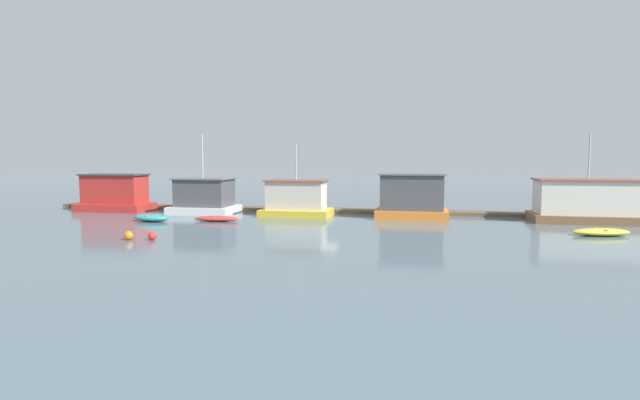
{
  "coord_description": "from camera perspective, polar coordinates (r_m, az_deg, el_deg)",
  "views": [
    {
      "loc": [
        7.7,
        -39.07,
        4.86
      ],
      "look_at": [
        0.0,
        -1.0,
        1.4
      ],
      "focal_mm": 28.0,
      "sensor_mm": 36.0,
      "label": 1
    }
  ],
  "objects": [
    {
      "name": "ground_plane",
      "position": [
        40.12,
        0.28,
        -1.87
      ],
      "size": [
        200.0,
        200.0,
        0.0
      ],
      "primitive_type": "plane",
      "color": "slate"
    },
    {
      "name": "dock_walkway",
      "position": [
        43.16,
        1.09,
        -1.18
      ],
      "size": [
        51.0,
        1.98,
        0.3
      ],
      "primitive_type": "cube",
      "color": "brown",
      "rests_on": "ground_plane"
    },
    {
      "name": "houseboat_red",
      "position": [
        47.58,
        -22.39,
        0.63
      ],
      "size": [
        6.23,
        3.38,
        3.26
      ],
      "color": "red",
      "rests_on": "ground_plane"
    },
    {
      "name": "houseboat_white",
      "position": [
        43.34,
        -13.05,
        0.34
      ],
      "size": [
        5.32,
        4.13,
        6.64
      ],
      "color": "white",
      "rests_on": "ground_plane"
    },
    {
      "name": "houseboat_yellow",
      "position": [
        40.21,
        -2.72,
        0.04
      ],
      "size": [
        5.58,
        3.48,
        5.76
      ],
      "color": "gold",
      "rests_on": "ground_plane"
    },
    {
      "name": "houseboat_orange",
      "position": [
        39.33,
        10.46,
        0.32
      ],
      "size": [
        5.47,
        3.84,
        3.5
      ],
      "color": "orange",
      "rests_on": "ground_plane"
    },
    {
      "name": "houseboat_brown",
      "position": [
        41.28,
        27.99,
        -0.17
      ],
      "size": [
        7.42,
        3.87,
        6.51
      ],
      "color": "brown",
      "rests_on": "ground_plane"
    },
    {
      "name": "dinghy_teal",
      "position": [
        39.12,
        -18.73,
        -1.93
      ],
      "size": [
        3.12,
        1.96,
        0.52
      ],
      "color": "teal",
      "rests_on": "ground_plane"
    },
    {
      "name": "dinghy_red",
      "position": [
        37.87,
        -11.73,
        -2.09
      ],
      "size": [
        3.45,
        1.33,
        0.39
      ],
      "color": "red",
      "rests_on": "ground_plane"
    },
    {
      "name": "dinghy_yellow",
      "position": [
        34.97,
        29.45,
        -3.19
      ],
      "size": [
        3.71,
        2.15,
        0.44
      ],
      "color": "yellow",
      "rests_on": "ground_plane"
    },
    {
      "name": "buoy_red",
      "position": [
        30.38,
        -18.62,
        -3.92
      ],
      "size": [
        0.48,
        0.48,
        0.48
      ],
      "primitive_type": "sphere",
      "color": "red",
      "rests_on": "ground_plane"
    },
    {
      "name": "buoy_orange",
      "position": [
        30.93,
        -21.03,
        -3.8
      ],
      "size": [
        0.52,
        0.52,
        0.52
      ],
      "primitive_type": "sphere",
      "color": "orange",
      "rests_on": "ground_plane"
    }
  ]
}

